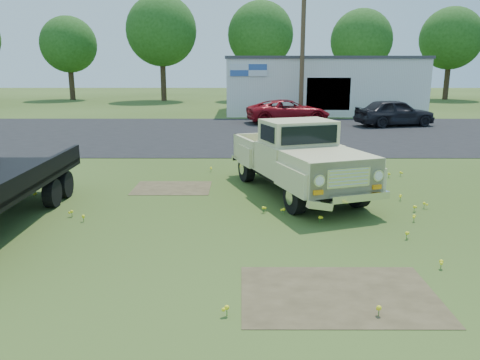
% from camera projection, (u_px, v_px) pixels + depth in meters
% --- Properties ---
extents(ground, '(140.00, 140.00, 0.00)m').
position_uv_depth(ground, '(241.00, 229.00, 10.12)').
color(ground, '#304415').
rests_on(ground, ground).
extents(asphalt_lot, '(90.00, 14.00, 0.02)m').
position_uv_depth(asphalt_lot, '(241.00, 133.00, 24.70)').
color(asphalt_lot, black).
rests_on(asphalt_lot, ground).
extents(dirt_patch_a, '(3.00, 2.00, 0.01)m').
position_uv_depth(dirt_patch_a, '(339.00, 295.00, 7.20)').
color(dirt_patch_a, '#463C25').
rests_on(dirt_patch_a, ground).
extents(dirt_patch_b, '(2.20, 1.60, 0.01)m').
position_uv_depth(dirt_patch_b, '(172.00, 188.00, 13.52)').
color(dirt_patch_b, '#463C25').
rests_on(dirt_patch_b, ground).
extents(commercial_building, '(14.20, 8.20, 4.15)m').
position_uv_depth(commercial_building, '(319.00, 84.00, 35.84)').
color(commercial_building, silver).
rests_on(commercial_building, ground).
extents(utility_pole_mid, '(1.60, 0.30, 9.00)m').
position_uv_depth(utility_pole_mid, '(303.00, 48.00, 30.41)').
color(utility_pole_mid, '#4D3C24').
rests_on(utility_pole_mid, ground).
extents(treeline_b, '(5.76, 5.76, 8.57)m').
position_uv_depth(treeline_b, '(68.00, 45.00, 48.66)').
color(treeline_b, '#3B2B1B').
rests_on(treeline_b, ground).
extents(treeline_c, '(7.04, 7.04, 10.47)m').
position_uv_depth(treeline_c, '(161.00, 31.00, 46.89)').
color(treeline_c, '#3B2B1B').
rests_on(treeline_c, ground).
extents(treeline_d, '(6.72, 6.72, 10.00)m').
position_uv_depth(treeline_d, '(261.00, 35.00, 47.91)').
color(treeline_d, '#3B2B1B').
rests_on(treeline_d, ground).
extents(treeline_e, '(6.08, 6.08, 9.04)m').
position_uv_depth(treeline_e, '(361.00, 40.00, 46.58)').
color(treeline_e, '#3B2B1B').
rests_on(treeline_e, ground).
extents(treeline_f, '(6.40, 6.40, 9.52)m').
position_uv_depth(treeline_f, '(451.00, 39.00, 48.92)').
color(treeline_f, '#3B2B1B').
rests_on(treeline_f, ground).
extents(vintage_pickup_truck, '(3.89, 6.01, 2.03)m').
position_uv_depth(vintage_pickup_truck, '(297.00, 157.00, 12.79)').
color(vintage_pickup_truck, beige).
rests_on(vintage_pickup_truck, ground).
extents(red_pickup, '(5.49, 3.32, 1.42)m').
position_uv_depth(red_pickup, '(288.00, 112.00, 29.00)').
color(red_pickup, maroon).
rests_on(red_pickup, ground).
extents(dark_sedan, '(4.94, 2.89, 1.58)m').
position_uv_depth(dark_sedan, '(395.00, 113.00, 27.50)').
color(dark_sedan, black).
rests_on(dark_sedan, ground).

